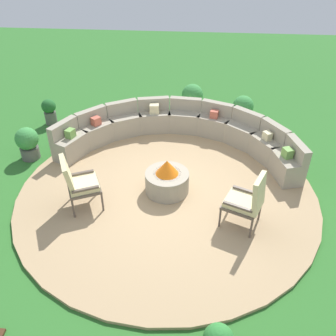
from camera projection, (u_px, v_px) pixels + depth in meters
The scene contains 10 objects.
ground_plane at pixel (167, 193), 6.97m from camera, with size 24.00×24.00×0.00m, color #2D6B28.
patio_circle at pixel (167, 192), 6.96m from camera, with size 5.68×5.68×0.06m, color tan.
fire_pit at pixel (167, 179), 6.79m from camera, with size 0.83×0.83×0.69m.
curved_stone_bench at pixel (180, 132), 8.17m from camera, with size 5.20×2.44×0.80m.
lounge_chair_front_left at pixel (78, 182), 6.26m from camera, with size 0.75×0.75×1.04m.
lounge_chair_front_right at pixel (248, 200), 5.86m from camera, with size 0.75×0.71×1.05m.
potted_plant_0 at pixel (49, 110), 9.11m from camera, with size 0.35×0.35×0.66m.
potted_plant_1 at pixel (243, 110), 9.03m from camera, with size 0.52×0.52×0.78m.
potted_plant_3 at pixel (28, 142), 7.77m from camera, with size 0.49×0.49×0.73m.
potted_plant_4 at pixel (192, 98), 9.53m from camera, with size 0.56×0.56×0.83m.
Camera 1 is at (0.50, -5.42, 4.39)m, focal length 38.49 mm.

